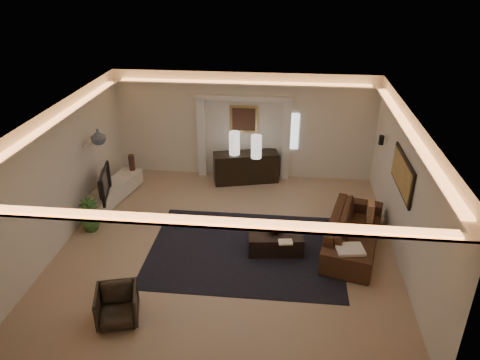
# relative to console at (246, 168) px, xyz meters

# --- Properties ---
(floor) EXTENTS (7.00, 7.00, 0.00)m
(floor) POSITION_rel_console_xyz_m (-0.10, -3.08, -0.40)
(floor) COLOR gray
(floor) RESTS_ON ground
(ceiling) EXTENTS (7.00, 7.00, 0.00)m
(ceiling) POSITION_rel_console_xyz_m (-0.10, -3.08, 2.50)
(ceiling) COLOR white
(ceiling) RESTS_ON ground
(wall_back) EXTENTS (7.00, 0.00, 7.00)m
(wall_back) POSITION_rel_console_xyz_m (-0.10, 0.42, 1.05)
(wall_back) COLOR beige
(wall_back) RESTS_ON ground
(wall_front) EXTENTS (7.00, 0.00, 7.00)m
(wall_front) POSITION_rel_console_xyz_m (-0.10, -6.58, 1.05)
(wall_front) COLOR beige
(wall_front) RESTS_ON ground
(wall_left) EXTENTS (0.00, 7.00, 7.00)m
(wall_left) POSITION_rel_console_xyz_m (-3.60, -3.08, 1.05)
(wall_left) COLOR beige
(wall_left) RESTS_ON ground
(wall_right) EXTENTS (0.00, 7.00, 7.00)m
(wall_right) POSITION_rel_console_xyz_m (3.40, -3.08, 1.05)
(wall_right) COLOR beige
(wall_right) RESTS_ON ground
(cove_soffit) EXTENTS (7.00, 7.00, 0.04)m
(cove_soffit) POSITION_rel_console_xyz_m (-0.10, -3.08, 2.22)
(cove_soffit) COLOR silver
(cove_soffit) RESTS_ON ceiling
(daylight_slit) EXTENTS (0.25, 0.03, 1.00)m
(daylight_slit) POSITION_rel_console_xyz_m (1.25, 0.40, 0.95)
(daylight_slit) COLOR white
(daylight_slit) RESTS_ON wall_back
(area_rug) EXTENTS (4.00, 3.00, 0.01)m
(area_rug) POSITION_rel_console_xyz_m (0.30, -3.28, -0.39)
(area_rug) COLOR black
(area_rug) RESTS_ON ground
(pilaster_left) EXTENTS (0.22, 0.20, 2.20)m
(pilaster_left) POSITION_rel_console_xyz_m (-1.25, 0.32, 0.70)
(pilaster_left) COLOR silver
(pilaster_left) RESTS_ON ground
(pilaster_right) EXTENTS (0.22, 0.20, 2.20)m
(pilaster_right) POSITION_rel_console_xyz_m (1.05, 0.32, 0.70)
(pilaster_right) COLOR silver
(pilaster_right) RESTS_ON ground
(alcove_header) EXTENTS (2.52, 0.20, 0.12)m
(alcove_header) POSITION_rel_console_xyz_m (-0.10, 0.32, 1.85)
(alcove_header) COLOR silver
(alcove_header) RESTS_ON wall_back
(painting_frame) EXTENTS (0.74, 0.04, 0.74)m
(painting_frame) POSITION_rel_console_xyz_m (-0.10, 0.39, 1.25)
(painting_frame) COLOR tan
(painting_frame) RESTS_ON wall_back
(painting_canvas) EXTENTS (0.62, 0.02, 0.62)m
(painting_canvas) POSITION_rel_console_xyz_m (-0.10, 0.37, 1.25)
(painting_canvas) COLOR #4C2D1E
(painting_canvas) RESTS_ON wall_back
(art_panel_frame) EXTENTS (0.04, 1.64, 0.74)m
(art_panel_frame) POSITION_rel_console_xyz_m (3.37, -2.78, 1.30)
(art_panel_frame) COLOR black
(art_panel_frame) RESTS_ON wall_right
(art_panel_gold) EXTENTS (0.02, 1.50, 0.62)m
(art_panel_gold) POSITION_rel_console_xyz_m (3.35, -2.78, 1.30)
(art_panel_gold) COLOR tan
(art_panel_gold) RESTS_ON wall_right
(wall_sconce) EXTENTS (0.12, 0.12, 0.22)m
(wall_sconce) POSITION_rel_console_xyz_m (3.28, -0.88, 1.28)
(wall_sconce) COLOR black
(wall_sconce) RESTS_ON wall_right
(wall_niche) EXTENTS (0.10, 0.55, 0.04)m
(wall_niche) POSITION_rel_console_xyz_m (-3.54, -1.68, 1.25)
(wall_niche) COLOR silver
(wall_niche) RESTS_ON wall_left
(console) EXTENTS (1.80, 0.95, 0.86)m
(console) POSITION_rel_console_xyz_m (0.00, 0.00, 0.00)
(console) COLOR black
(console) RESTS_ON ground
(lamp_left) EXTENTS (0.32, 0.32, 0.63)m
(lamp_left) POSITION_rel_console_xyz_m (-0.30, -0.09, 0.69)
(lamp_left) COLOR white
(lamp_left) RESTS_ON console
(lamp_right) EXTENTS (0.31, 0.31, 0.61)m
(lamp_right) POSITION_rel_console_xyz_m (0.29, -0.26, 0.69)
(lamp_right) COLOR white
(lamp_right) RESTS_ON console
(media_ledge) EXTENTS (0.95, 2.19, 0.40)m
(media_ledge) POSITION_rel_console_xyz_m (-3.25, -1.41, -0.18)
(media_ledge) COLOR beige
(media_ledge) RESTS_ON ground
(tv) EXTENTS (1.17, 0.42, 0.67)m
(tv) POSITION_rel_console_xyz_m (-3.25, -2.03, 0.39)
(tv) COLOR black
(tv) RESTS_ON media_ledge
(figurine) EXTENTS (0.16, 0.16, 0.43)m
(figurine) POSITION_rel_console_xyz_m (-3.01, -0.50, 0.24)
(figurine) COLOR #482D25
(figurine) RESTS_ON media_ledge
(ginger_jar) EXTENTS (0.37, 0.37, 0.36)m
(ginger_jar) POSITION_rel_console_xyz_m (-3.25, -1.79, 1.45)
(ginger_jar) COLOR #4A575D
(ginger_jar) RESTS_ON wall_niche
(plant) EXTENTS (0.58, 0.58, 0.76)m
(plant) POSITION_rel_console_xyz_m (-3.25, -2.84, -0.02)
(plant) COLOR #346023
(plant) RESTS_ON ground
(sofa) EXTENTS (2.69, 1.57, 0.74)m
(sofa) POSITION_rel_console_xyz_m (2.55, -2.88, -0.03)
(sofa) COLOR brown
(sofa) RESTS_ON ground
(throw_blanket) EXTENTS (0.58, 0.50, 0.06)m
(throw_blanket) POSITION_rel_console_xyz_m (2.35, -3.82, 0.15)
(throw_blanket) COLOR beige
(throw_blanket) RESTS_ON sofa
(throw_pillow) EXTENTS (0.18, 0.43, 0.42)m
(throw_pillow) POSITION_rel_console_xyz_m (2.97, -2.28, 0.15)
(throw_pillow) COLOR #AA7A53
(throw_pillow) RESTS_ON sofa
(coffee_table) EXTENTS (1.18, 0.73, 0.42)m
(coffee_table) POSITION_rel_console_xyz_m (0.92, -3.22, -0.20)
(coffee_table) COLOR black
(coffee_table) RESTS_ON ground
(bowl) EXTENTS (0.39, 0.39, 0.08)m
(bowl) POSITION_rel_console_xyz_m (0.90, -3.14, 0.05)
(bowl) COLOR black
(bowl) RESTS_ON coffee_table
(magazine) EXTENTS (0.30, 0.24, 0.03)m
(magazine) POSITION_rel_console_xyz_m (1.13, -3.53, 0.02)
(magazine) COLOR beige
(magazine) RESTS_ON coffee_table
(armchair) EXTENTS (0.83, 0.85, 0.63)m
(armchair) POSITION_rel_console_xyz_m (-1.64, -5.54, -0.09)
(armchair) COLOR black
(armchair) RESTS_ON ground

